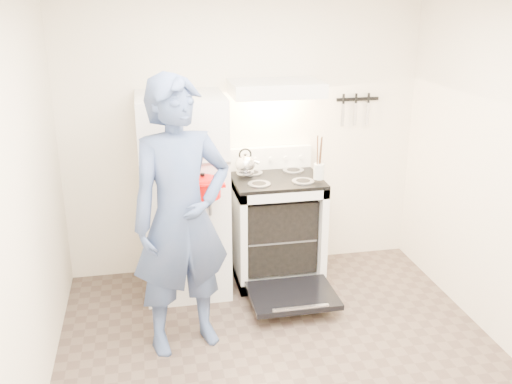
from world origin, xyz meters
TOP-DOWN VIEW (x-y plane):
  - floor at (0.00, 0.00)m, footprint 3.60×3.60m
  - back_wall at (0.00, 1.80)m, footprint 3.20×0.02m
  - refrigerator at (-0.58, 1.45)m, footprint 0.70×0.70m
  - stove_body at (0.23, 1.48)m, footprint 0.76×0.65m
  - cooktop at (0.23, 1.48)m, footprint 0.76×0.65m
  - backsplash at (0.23, 1.76)m, footprint 0.76×0.07m
  - oven_door at (0.23, 0.88)m, footprint 0.70×0.54m
  - oven_rack at (0.23, 1.48)m, footprint 0.60×0.52m
  - range_hood at (0.23, 1.55)m, footprint 0.76×0.50m
  - knife_strip at (1.05, 1.79)m, footprint 0.40×0.02m
  - pizza_stone at (0.28, 1.53)m, footprint 0.37×0.37m
  - tea_kettle at (-0.03, 1.55)m, footprint 0.21×0.17m
  - utensil_jar at (0.55, 1.28)m, footprint 0.10×0.10m
  - person at (-0.66, 0.58)m, footprint 0.83×0.66m
  - dutch_oven at (-0.47, 0.95)m, footprint 0.34×0.27m

SIDE VIEW (x-z plane):
  - floor at x=0.00m, z-range 0.00..0.00m
  - oven_door at x=0.23m, z-range 0.10..0.15m
  - oven_rack at x=0.23m, z-range 0.43..0.45m
  - pizza_stone at x=0.28m, z-range 0.45..0.46m
  - stove_body at x=0.23m, z-range 0.00..0.92m
  - refrigerator at x=-0.58m, z-range 0.00..1.70m
  - cooktop at x=0.23m, z-range 0.92..0.95m
  - person at x=-0.66m, z-range 0.00..1.98m
  - utensil_jar at x=0.55m, z-range 0.98..1.11m
  - backsplash at x=0.23m, z-range 0.95..1.15m
  - dutch_oven at x=-0.47m, z-range 0.96..1.18m
  - tea_kettle at x=-0.03m, z-range 0.95..1.20m
  - back_wall at x=0.00m, z-range 0.00..2.50m
  - knife_strip at x=1.05m, z-range 1.54..1.56m
  - range_hood at x=0.23m, z-range 1.65..1.77m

